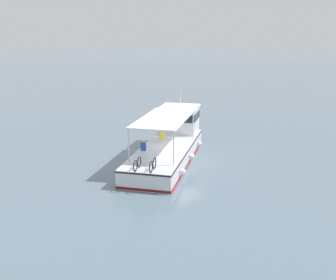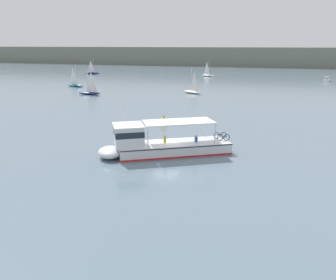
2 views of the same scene
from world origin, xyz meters
The scene contains 2 objects.
ground_plane centered at (0.00, 0.00, 0.00)m, with size 400.00×400.00×0.00m, color slate.
ferry_main centered at (-0.44, -1.45, 1.01)m, with size 12.56×9.02×5.32m.
Camera 1 is at (19.23, 16.83, 8.40)m, focal length 41.50 mm.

